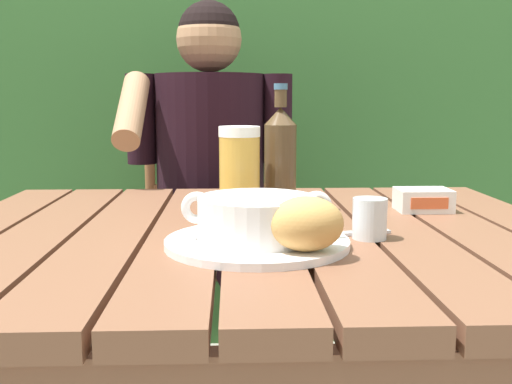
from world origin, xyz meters
name	(u,v)px	position (x,y,z in m)	size (l,w,h in m)	color
dining_table	(257,279)	(0.00, 0.00, 0.63)	(1.12, 0.95, 0.72)	brown
hedge_backdrop	(266,99)	(0.10, 1.53, 0.94)	(3.03, 0.90, 1.81)	#35632F
chair_near_diner	(213,243)	(-0.11, 0.92, 0.48)	(0.48, 0.48, 0.99)	brown
person_eating	(209,177)	(-0.11, 0.71, 0.72)	(0.48, 0.47, 1.23)	black
serving_plate	(257,242)	(-0.01, -0.13, 0.73)	(0.29, 0.29, 0.01)	white
soup_bowl	(257,217)	(-0.01, -0.13, 0.77)	(0.23, 0.18, 0.07)	white
bread_roll	(306,224)	(0.06, -0.21, 0.78)	(0.11, 0.08, 0.08)	tan
beer_glass	(240,172)	(-0.03, 0.11, 0.81)	(0.08, 0.08, 0.17)	gold
beer_bottle	(280,158)	(0.05, 0.16, 0.83)	(0.07, 0.07, 0.26)	#4B3620
water_glass_small	(370,219)	(0.18, -0.09, 0.76)	(0.06, 0.06, 0.07)	silver
butter_tub	(423,200)	(0.35, 0.15, 0.75)	(0.11, 0.08, 0.05)	white
table_knife	(335,234)	(0.13, -0.07, 0.73)	(0.16, 0.06, 0.01)	silver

